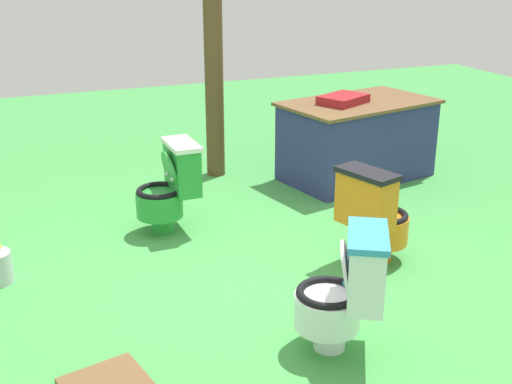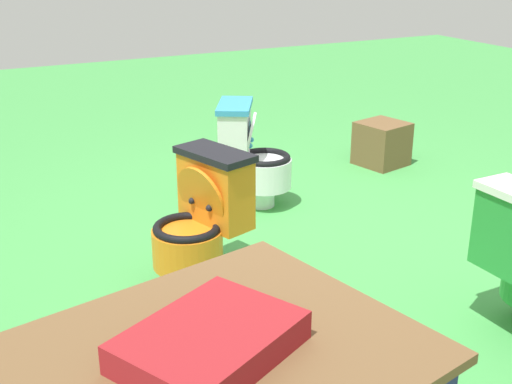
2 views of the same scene
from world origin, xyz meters
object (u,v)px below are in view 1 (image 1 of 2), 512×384
toilet_orange (375,215)px  toilet_white (345,290)px  toilet_green (170,187)px  vendor_table (357,139)px  wooden_post (214,87)px

toilet_orange → toilet_white: (-0.73, -0.88, 0.00)m
toilet_green → toilet_orange: (1.19, -1.12, 0.00)m
toilet_white → vendor_table: bearing=-1.2°
toilet_green → wooden_post: 1.52m
toilet_orange → toilet_white: bearing=-57.3°
vendor_table → wooden_post: wooden_post is taller
wooden_post → toilet_white: bearing=-95.9°
vendor_table → wooden_post: 1.48m
toilet_orange → wooden_post: bearing=172.4°
toilet_white → wooden_post: (0.33, 3.20, 0.51)m
toilet_green → toilet_white: 2.05m
wooden_post → toilet_green: bearing=-123.1°
toilet_green → toilet_white: size_ratio=1.00×
toilet_green → toilet_orange: size_ratio=1.00×
wooden_post → vendor_table: bearing=-26.2°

